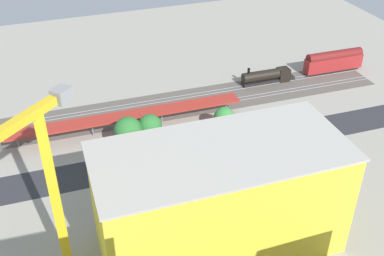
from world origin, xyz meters
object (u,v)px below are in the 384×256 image
box_truck_1 (138,201)px  box_truck_2 (233,178)px  parked_car_2 (238,150)px  street_tree_2 (150,126)px  platform_canopy_near (127,116)px  box_truck_0 (175,191)px  construction_building (220,200)px  parked_car_6 (117,178)px  street_tree_1 (224,117)px  parked_car_4 (175,164)px  parked_car_0 (293,139)px  street_tree_0 (149,130)px  passenger_coach (334,61)px  tower_crane (46,192)px  parked_car_1 (265,144)px  street_tree_3 (128,130)px  parked_car_3 (209,157)px  parked_car_5 (147,169)px  traffic_light (132,165)px  locomotive (268,76)px

box_truck_1 → box_truck_2: size_ratio=1.13×
parked_car_2 → street_tree_2: street_tree_2 is taller
platform_canopy_near → box_truck_0: 26.77m
parked_car_2 → construction_building: bearing=58.0°
parked_car_6 → parked_car_2: bearing=-178.8°
box_truck_1 → street_tree_1: size_ratio=1.45×
parked_car_2 → parked_car_4: 14.42m
platform_canopy_near → street_tree_1: 22.28m
platform_canopy_near → parked_car_0: bearing=152.4°
street_tree_0 → parked_car_2: bearing=154.8°
passenger_coach → platform_canopy_near: bearing=9.3°
platform_canopy_near → tower_crane: bearing=63.7°
parked_car_4 → tower_crane: size_ratio=0.13×
platform_canopy_near → parked_car_2: bearing=139.8°
tower_crane → box_truck_1: size_ratio=3.30×
platform_canopy_near → street_tree_2: street_tree_2 is taller
parked_car_1 → box_truck_1: bearing=17.1°
platform_canopy_near → parked_car_1: 31.94m
street_tree_3 → platform_canopy_near: bearing=-101.3°
parked_car_4 → parked_car_0: bearing=179.0°
parked_car_3 → parked_car_6: size_ratio=1.05×
platform_canopy_near → parked_car_5: platform_canopy_near is taller
box_truck_1 → traffic_light: bearing=-96.9°
passenger_coach → parked_car_3: (48.90, 27.65, -2.56)m
parked_car_0 → parked_car_4: size_ratio=1.07×
tower_crane → construction_building: bearing=179.3°
parked_car_5 → street_tree_0: (-2.74, -8.11, 3.97)m
locomotive → construction_building: 61.66m
parked_car_0 → box_truck_0: bearing=16.2°
street_tree_0 → street_tree_1: (-17.73, -0.18, -0.52)m
platform_canopy_near → parked_car_1: size_ratio=13.48×
street_tree_2 → box_truck_1: bearing=67.7°
parked_car_5 → traffic_light: size_ratio=0.80×
street_tree_1 → construction_building: bearing=65.4°
box_truck_2 → parked_car_1: bearing=-141.5°
parked_car_3 → parked_car_5: bearing=-1.8°
parked_car_0 → street_tree_0: street_tree_0 is taller
parked_car_3 → parked_car_4: size_ratio=1.16×
parked_car_2 → street_tree_3: bearing=-19.7°
box_truck_1 → box_truck_2: box_truck_2 is taller
parked_car_1 → street_tree_2: street_tree_2 is taller
parked_car_2 → parked_car_5: parked_car_5 is taller
parked_car_1 → construction_building: size_ratio=0.10×
passenger_coach → tower_crane: bearing=31.2°
parked_car_3 → passenger_coach: bearing=-150.5°
locomotive → parked_car_1: size_ratio=3.77×
parked_car_2 → parked_car_5: size_ratio=0.98×
construction_building → street_tree_0: construction_building is taller
locomotive → parked_car_4: size_ratio=3.64×
construction_building → box_truck_1: construction_building is taller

